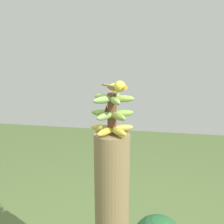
{
  "coord_description": "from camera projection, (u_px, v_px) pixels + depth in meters",
  "views": [
    {
      "loc": [
        0.27,
        -1.61,
        1.87
      ],
      "look_at": [
        0.0,
        0.0,
        1.44
      ],
      "focal_mm": 45.19,
      "sensor_mm": 36.0,
      "label": 1
    }
  ],
  "objects": [
    {
      "name": "banana_bunch",
      "position": [
        112.0,
        114.0,
        1.69
      ],
      "size": [
        0.27,
        0.27,
        0.25
      ],
      "color": "brown",
      "rests_on": "banana_tree"
    },
    {
      "name": "perched_bird",
      "position": [
        117.0,
        87.0,
        1.61
      ],
      "size": [
        0.17,
        0.17,
        0.08
      ],
      "color": "#C68933",
      "rests_on": "banana_bunch"
    }
  ]
}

